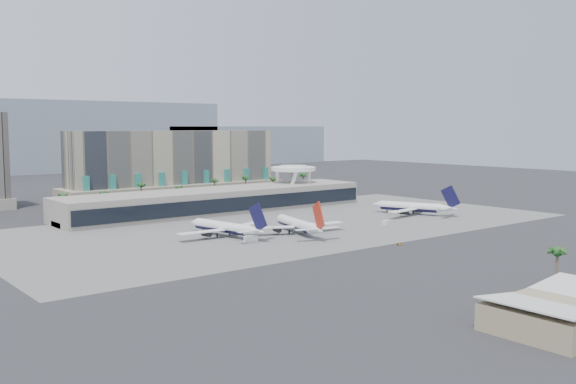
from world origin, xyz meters
TOP-DOWN VIEW (x-y plane):
  - ground at (0.00, 0.00)m, footprint 900.00×900.00m
  - apron_pad at (0.00, 55.00)m, footprint 260.00×130.00m
  - mountain_ridge at (27.88, 470.00)m, footprint 680.00×60.00m
  - hotel at (10.00, 174.41)m, footprint 140.00×30.00m
  - terminal at (0.00, 109.84)m, footprint 170.00×32.50m
  - saucer_structure at (55.00, 116.00)m, footprint 26.00×26.00m
  - palm_row at (7.00, 145.00)m, footprint 157.80×2.80m
  - hangar_left at (-45.00, -102.00)m, footprint 36.65×22.60m
  - airliner_left at (-39.56, 43.90)m, footprint 42.85×44.46m
  - airliner_centre at (-12.15, 30.75)m, footprint 43.01×44.63m
  - airliner_right at (70.78, 39.67)m, footprint 42.23×43.58m
  - service_vehicle_a at (-38.73, 27.05)m, footprint 5.17×2.91m
  - service_vehicle_b at (35.05, 24.89)m, footprint 4.24×3.08m
  - taxiway_sign at (0.85, -13.33)m, footprint 2.03×0.49m
  - near_palm_a at (-15.90, -84.04)m, footprint 6.00×6.00m

SIDE VIEW (x-z plane):
  - ground at x=0.00m, z-range 0.00..0.00m
  - apron_pad at x=0.00m, z-range 0.00..0.06m
  - taxiway_sign at x=0.85m, z-range 0.00..0.91m
  - service_vehicle_b at x=35.05m, z-range 0.00..1.96m
  - service_vehicle_a at x=-38.73m, z-range 0.00..2.42m
  - hangar_left at x=-45.00m, z-range -0.58..6.98m
  - airliner_left at x=-39.56m, z-range -3.83..11.61m
  - airliner_centre at x=-12.15m, z-range -3.90..11.83m
  - airliner_right at x=70.78m, z-range -3.93..11.92m
  - terminal at x=0.00m, z-range -0.73..13.77m
  - near_palm_a at x=-15.90m, z-range 3.12..15.02m
  - palm_row at x=7.00m, z-range 3.95..17.05m
  - hotel at x=10.00m, z-range -4.19..37.81m
  - saucer_structure at x=55.00m, z-range 7.51..29.40m
  - mountain_ridge at x=27.88m, z-range -5.11..64.89m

